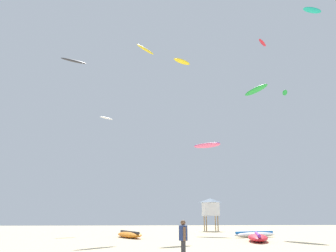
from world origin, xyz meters
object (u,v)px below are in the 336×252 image
Objects in this scene: kite_aloft_8 at (312,10)px; lifeguard_tower at (210,207)px; kite_aloft_1 at (256,90)px; kite_aloft_7 at (285,93)px; person_foreground at (183,237)px; kite_aloft_5 at (262,43)px; kite_aloft_0 at (182,62)px; kite_aloft_3 at (145,49)px; kite_grounded_near at (129,234)px; kite_grounded_mid at (258,237)px; kite_aloft_4 at (106,118)px; kite_aloft_6 at (74,61)px; kite_aloft_2 at (207,145)px; kite_grounded_far at (255,234)px.

lifeguard_tower is at bearing 142.13° from kite_aloft_8.
kite_aloft_1 is 17.26m from kite_aloft_7.
kite_aloft_5 is at bearing 52.41° from person_foreground.
kite_aloft_3 reaches higher than kite_aloft_0.
kite_grounded_near is 23.98m from kite_aloft_3.
kite_grounded_mid is 2.08× the size of kite_aloft_0.
kite_aloft_5 is (5.67, -8.07, 19.87)m from lifeguard_tower.
kite_grounded_near is 2.63× the size of kite_aloft_4.
kite_aloft_3 is (-8.87, 13.22, 22.55)m from kite_grounded_mid.
lifeguard_tower is 1.93× the size of kite_aloft_5.
kite_aloft_0 reaches higher than kite_aloft_6.
kite_aloft_7 is at bearing 15.82° from kite_aloft_4.
lifeguard_tower is 22.38m from kite_aloft_3.
kite_grounded_near is 34.96m from kite_aloft_8.
lifeguard_tower is 16.28m from kite_aloft_1.
lifeguard_tower is 19.35m from kite_aloft_0.
kite_aloft_0 is 16.88m from kite_aloft_6.
kite_aloft_4 is 0.69× the size of kite_aloft_7.
kite_aloft_4 is (-6.81, 27.87, 13.47)m from person_foreground.
kite_aloft_8 is at bearing -11.25° from kite_aloft_5.
kite_aloft_2 is 14.72m from kite_aloft_5.
kite_aloft_3 is 21.77m from kite_aloft_8.
kite_aloft_1 is 1.91× the size of kite_aloft_6.
kite_aloft_2 is at bearing -143.52° from kite_aloft_7.
kite_aloft_1 is 2.26× the size of kite_aloft_4.
kite_aloft_3 is 26.30m from kite_aloft_7.
kite_aloft_0 is at bearing -25.22° from kite_aloft_4.
kite_grounded_mid is at bearing -120.54° from kite_aloft_7.
kite_grounded_mid is 24.27m from kite_aloft_0.
kite_aloft_5 is (19.66, -6.29, 8.45)m from kite_aloft_4.
kite_grounded_far is 1.64× the size of kite_aloft_7.
kite_grounded_far is at bearing 14.32° from kite_aloft_6.
kite_aloft_8 reaches higher than kite_aloft_4.
kite_grounded_mid is 2.78× the size of kite_aloft_4.
kite_aloft_0 reaches higher than kite_grounded_mid.
person_foreground is at bearing -133.34° from kite_aloft_8.
kite_aloft_7 is (15.83, 11.71, 11.71)m from kite_aloft_2.
kite_aloft_1 is 12.64m from kite_aloft_8.
kite_grounded_mid is at bearing 50.66° from person_foreground.
kite_grounded_near is at bearing -141.38° from kite_aloft_7.
kite_aloft_2 is at bearing -103.26° from lifeguard_tower.
kite_aloft_5 is 0.93× the size of kite_aloft_6.
kite_grounded_far is at bearing 55.35° from person_foreground.
kite_grounded_near is (-2.93, 16.25, -0.72)m from person_foreground.
kite_aloft_1 is at bearing -14.89° from kite_aloft_2.
kite_aloft_7 is at bearing 38.62° from kite_grounded_near.
kite_aloft_6 is (-15.18, -17.82, 11.86)m from lifeguard_tower.
kite_aloft_4 is 0.70× the size of kite_aloft_8.
kite_aloft_7 is (14.56, 6.32, 18.86)m from lifeguard_tower.
kite_grounded_far is 23.75m from kite_aloft_5.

